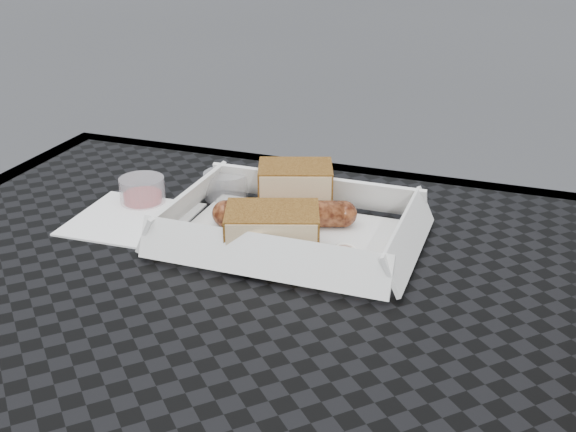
# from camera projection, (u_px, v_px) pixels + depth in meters

# --- Properties ---
(patio_table) EXTENTS (0.80, 0.80, 0.74)m
(patio_table) POSITION_uv_depth(u_px,v_px,m) (222.00, 405.00, 0.61)
(patio_table) COLOR black
(patio_table) RESTS_ON ground
(food_tray) EXTENTS (0.22, 0.15, 0.00)m
(food_tray) POSITION_uv_depth(u_px,v_px,m) (291.00, 237.00, 0.72)
(food_tray) COLOR white
(food_tray) RESTS_ON patio_table
(bratwurst) EXTENTS (0.14, 0.07, 0.03)m
(bratwurst) POSITION_uv_depth(u_px,v_px,m) (284.00, 214.00, 0.74)
(bratwurst) COLOR brown
(bratwurst) RESTS_ON food_tray
(bread_near) EXTENTS (0.09, 0.08, 0.05)m
(bread_near) POSITION_uv_depth(u_px,v_px,m) (295.00, 187.00, 0.78)
(bread_near) COLOR brown
(bread_near) RESTS_ON food_tray
(bread_far) EXTENTS (0.10, 0.08, 0.04)m
(bread_far) POSITION_uv_depth(u_px,v_px,m) (272.00, 232.00, 0.68)
(bread_far) COLOR brown
(bread_far) RESTS_ON food_tray
(veg_garnish) EXTENTS (0.03, 0.03, 0.00)m
(veg_garnish) POSITION_uv_depth(u_px,v_px,m) (354.00, 262.00, 0.67)
(veg_garnish) COLOR red
(veg_garnish) RESTS_ON food_tray
(napkin) EXTENTS (0.12, 0.12, 0.00)m
(napkin) POSITION_uv_depth(u_px,v_px,m) (132.00, 219.00, 0.77)
(napkin) COLOR white
(napkin) RESTS_ON patio_table
(condiment_cup_sauce) EXTENTS (0.05, 0.05, 0.03)m
(condiment_cup_sauce) POSITION_uv_depth(u_px,v_px,m) (142.00, 191.00, 0.80)
(condiment_cup_sauce) COLOR maroon
(condiment_cup_sauce) RESTS_ON patio_table
(condiment_cup_empty) EXTENTS (0.05, 0.05, 0.03)m
(condiment_cup_empty) POSITION_uv_depth(u_px,v_px,m) (226.00, 185.00, 0.82)
(condiment_cup_empty) COLOR silver
(condiment_cup_empty) RESTS_ON patio_table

